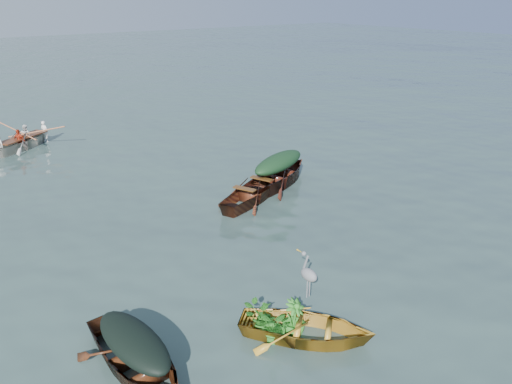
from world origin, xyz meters
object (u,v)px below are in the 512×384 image
(open_wooden_boat, at_px, (253,201))
(heron, at_px, (309,282))
(rowed_boat, at_px, (25,148))
(green_tarp_boat, at_px, (278,186))
(yellow_dinghy, at_px, (306,338))
(dark_covered_boat, at_px, (137,371))

(open_wooden_boat, distance_m, heron, 6.12)
(rowed_boat, relative_size, heron, 4.37)
(green_tarp_boat, xyz_separation_m, rowed_boat, (-5.62, 9.46, 0.00))
(open_wooden_boat, bearing_deg, green_tarp_boat, -92.41)
(open_wooden_boat, relative_size, rowed_boat, 1.02)
(yellow_dinghy, xyz_separation_m, rowed_boat, (-1.12, 15.80, 0.00))
(yellow_dinghy, bearing_deg, green_tarp_boat, 13.71)
(open_wooden_boat, xyz_separation_m, rowed_boat, (-4.21, 9.99, 0.00))
(dark_covered_boat, distance_m, open_wooden_boat, 7.60)
(yellow_dinghy, xyz_separation_m, green_tarp_boat, (4.50, 6.34, 0.00))
(open_wooden_boat, bearing_deg, yellow_dinghy, 129.22)
(rowed_boat, bearing_deg, dark_covered_boat, 139.16)
(dark_covered_boat, distance_m, rowed_boat, 14.84)
(dark_covered_boat, relative_size, green_tarp_boat, 0.77)
(rowed_boat, distance_m, heron, 15.50)
(yellow_dinghy, relative_size, open_wooden_boat, 0.75)
(green_tarp_boat, distance_m, open_wooden_boat, 1.51)
(yellow_dinghy, distance_m, heron, 1.03)
(dark_covered_boat, xyz_separation_m, open_wooden_boat, (5.93, 4.75, 0.00))
(open_wooden_boat, bearing_deg, heron, 130.65)
(dark_covered_boat, height_order, rowed_boat, rowed_boat)
(dark_covered_boat, bearing_deg, open_wooden_boat, 34.80)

